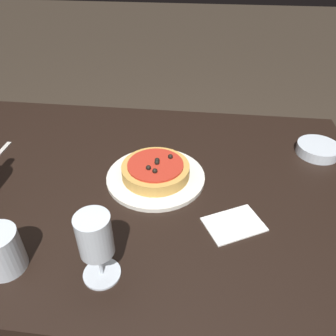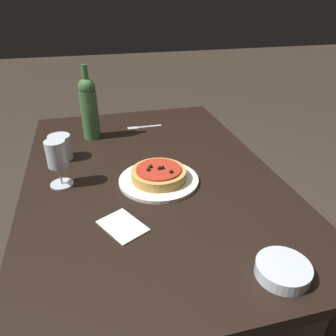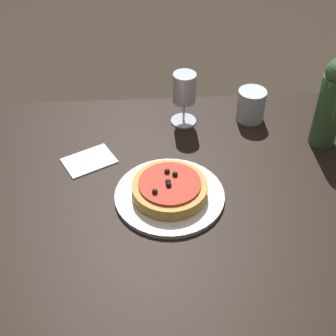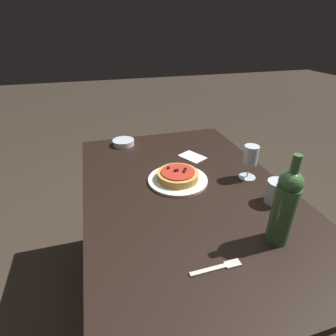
{
  "view_description": "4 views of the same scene",
  "coord_description": "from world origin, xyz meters",
  "px_view_note": "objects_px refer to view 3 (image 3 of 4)",
  "views": [
    {
      "loc": [
        0.2,
        -0.7,
        1.35
      ],
      "look_at": [
        0.11,
        0.04,
        0.8
      ],
      "focal_mm": 35.0,
      "sensor_mm": 36.0,
      "label": 1
    },
    {
      "loc": [
        1.03,
        -0.19,
        1.37
      ],
      "look_at": [
        0.12,
        0.04,
        0.85
      ],
      "focal_mm": 35.0,
      "sensor_mm": 36.0,
      "label": 2
    },
    {
      "loc": [
        0.13,
        0.85,
        1.61
      ],
      "look_at": [
        0.08,
        0.02,
        0.88
      ],
      "focal_mm": 50.0,
      "sensor_mm": 36.0,
      "label": 3
    },
    {
      "loc": [
        -0.91,
        0.35,
        1.42
      ],
      "look_at": [
        0.07,
        0.07,
        0.86
      ],
      "focal_mm": 28.0,
      "sensor_mm": 36.0,
      "label": 4
    }
  ],
  "objects_px": {
    "dining_table": "(197,217)",
    "wine_bottle": "(332,100)",
    "dinner_plate": "(170,196)",
    "wine_glass": "(184,90)",
    "water_cup": "(251,105)",
    "pizza": "(170,189)"
  },
  "relations": [
    {
      "from": "wine_bottle",
      "to": "wine_glass",
      "type": "bearing_deg",
      "value": -17.48
    },
    {
      "from": "dining_table",
      "to": "dinner_plate",
      "type": "bearing_deg",
      "value": 12.69
    },
    {
      "from": "dinner_plate",
      "to": "water_cup",
      "type": "xyz_separation_m",
      "value": [
        -0.27,
        -0.33,
        0.04
      ]
    },
    {
      "from": "dining_table",
      "to": "wine_glass",
      "type": "distance_m",
      "value": 0.37
    },
    {
      "from": "dinner_plate",
      "to": "pizza",
      "type": "bearing_deg",
      "value": -22.56
    },
    {
      "from": "dining_table",
      "to": "wine_glass",
      "type": "height_order",
      "value": "wine_glass"
    },
    {
      "from": "pizza",
      "to": "wine_bottle",
      "type": "height_order",
      "value": "wine_bottle"
    },
    {
      "from": "dinner_plate",
      "to": "pizza",
      "type": "xyz_separation_m",
      "value": [
        0.0,
        -0.0,
        0.03
      ]
    },
    {
      "from": "wine_glass",
      "to": "wine_bottle",
      "type": "bearing_deg",
      "value": 162.52
    },
    {
      "from": "dining_table",
      "to": "water_cup",
      "type": "distance_m",
      "value": 0.39
    },
    {
      "from": "dining_table",
      "to": "dinner_plate",
      "type": "height_order",
      "value": "dinner_plate"
    },
    {
      "from": "dining_table",
      "to": "pizza",
      "type": "height_order",
      "value": "pizza"
    },
    {
      "from": "wine_glass",
      "to": "water_cup",
      "type": "relative_size",
      "value": 1.68
    },
    {
      "from": "pizza",
      "to": "dining_table",
      "type": "bearing_deg",
      "value": -167.34
    },
    {
      "from": "dining_table",
      "to": "water_cup",
      "type": "bearing_deg",
      "value": -121.35
    },
    {
      "from": "wine_bottle",
      "to": "dinner_plate",
      "type": "bearing_deg",
      "value": 24.34
    },
    {
      "from": "dining_table",
      "to": "wine_bottle",
      "type": "xyz_separation_m",
      "value": [
        -0.38,
        -0.19,
        0.24
      ]
    },
    {
      "from": "dining_table",
      "to": "wine_glass",
      "type": "bearing_deg",
      "value": -87.7
    },
    {
      "from": "wine_bottle",
      "to": "water_cup",
      "type": "height_order",
      "value": "wine_bottle"
    },
    {
      "from": "water_cup",
      "to": "wine_glass",
      "type": "bearing_deg",
      "value": 1.25
    },
    {
      "from": "pizza",
      "to": "wine_bottle",
      "type": "bearing_deg",
      "value": -155.66
    },
    {
      "from": "wine_glass",
      "to": "water_cup",
      "type": "distance_m",
      "value": 0.21
    }
  ]
}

